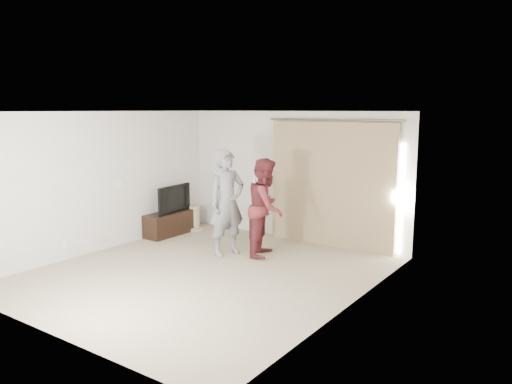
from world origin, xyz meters
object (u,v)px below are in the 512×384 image
Objects in this scene: tv at (171,198)px; person_woman at (266,207)px; tv_console at (171,223)px; person_man at (227,203)px.

tv is 2.50m from person_woman.
person_woman reaches higher than tv_console.
tv_console is 0.71× the size of person_woman.
person_woman is at bearing -2.51° from tv_console.
tv_console is 1.25× the size of tv.
person_man reaches higher than tv_console.
person_woman is at bearing 31.89° from person_man.
tv_console is 0.53m from tv.
person_woman is (0.60, 0.37, -0.07)m from person_man.
person_woman is (2.50, -0.11, 0.65)m from tv_console.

